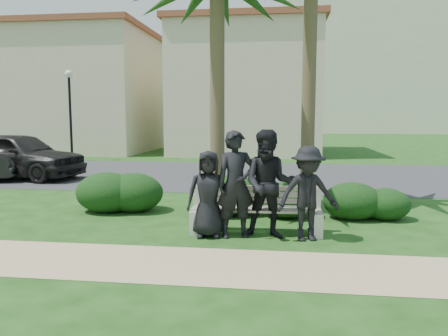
% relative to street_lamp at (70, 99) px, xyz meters
% --- Properties ---
extents(ground, '(160.00, 160.00, 0.00)m').
position_rel_street_lamp_xyz_m(ground, '(9.00, -12.00, -2.94)').
color(ground, '#173E11').
rests_on(ground, ground).
extents(footpath, '(30.00, 1.60, 0.01)m').
position_rel_street_lamp_xyz_m(footpath, '(9.00, -13.80, -2.94)').
color(footpath, tan).
rests_on(footpath, ground).
extents(asphalt_street, '(160.00, 8.00, 0.01)m').
position_rel_street_lamp_xyz_m(asphalt_street, '(9.00, -4.00, -2.94)').
color(asphalt_street, '#2D2D30').
rests_on(asphalt_street, ground).
extents(stucco_bldg_left, '(10.40, 8.40, 7.30)m').
position_rel_street_lamp_xyz_m(stucco_bldg_left, '(-3.00, 6.00, 0.72)').
color(stucco_bldg_left, beige).
rests_on(stucco_bldg_left, ground).
extents(stucco_bldg_right, '(8.40, 8.40, 7.30)m').
position_rel_street_lamp_xyz_m(stucco_bldg_right, '(8.00, 6.00, 0.72)').
color(stucco_bldg_right, beige).
rests_on(stucco_bldg_right, ground).
extents(hotel_tower, '(26.00, 18.00, 37.30)m').
position_rel_street_lamp_xyz_m(hotel_tower, '(23.00, 43.00, 10.46)').
color(hotel_tower, beige).
rests_on(hotel_tower, ground).
extents(street_lamp, '(0.36, 0.36, 4.29)m').
position_rel_street_lamp_xyz_m(street_lamp, '(0.00, 0.00, 0.00)').
color(street_lamp, black).
rests_on(street_lamp, ground).
extents(park_bench, '(2.38, 0.60, 0.83)m').
position_rel_street_lamp_xyz_m(park_bench, '(9.51, -11.95, -2.57)').
color(park_bench, '#A09586').
rests_on(park_bench, ground).
extents(man_a, '(0.81, 0.58, 1.54)m').
position_rel_street_lamp_xyz_m(man_a, '(8.68, -12.29, -2.17)').
color(man_a, black).
rests_on(man_a, ground).
extents(man_b, '(0.80, 0.66, 1.90)m').
position_rel_street_lamp_xyz_m(man_b, '(9.17, -12.25, -1.99)').
color(man_b, black).
rests_on(man_b, ground).
extents(man_c, '(0.96, 0.76, 1.91)m').
position_rel_street_lamp_xyz_m(man_c, '(9.75, -12.23, -1.99)').
color(man_c, black).
rests_on(man_c, ground).
extents(man_d, '(1.18, 0.86, 1.64)m').
position_rel_street_lamp_xyz_m(man_d, '(10.42, -12.30, -2.12)').
color(man_d, black).
rests_on(man_d, ground).
extents(hedge_a, '(1.41, 1.16, 0.92)m').
position_rel_street_lamp_xyz_m(hedge_a, '(6.08, -10.53, -2.48)').
color(hedge_a, black).
rests_on(hedge_a, ground).
extents(hedge_b, '(1.37, 1.14, 0.90)m').
position_rel_street_lamp_xyz_m(hedge_b, '(6.64, -10.41, -2.50)').
color(hedge_b, black).
rests_on(hedge_b, ground).
extents(hedge_c, '(1.20, 0.99, 0.79)m').
position_rel_street_lamp_xyz_m(hedge_c, '(8.74, -10.56, -2.55)').
color(hedge_c, black).
rests_on(hedge_c, ground).
extents(hedge_d, '(1.35, 1.11, 0.88)m').
position_rel_street_lamp_xyz_m(hedge_d, '(8.90, -10.40, -2.50)').
color(hedge_d, black).
rests_on(hedge_d, ground).
extents(hedge_e, '(1.21, 1.00, 0.79)m').
position_rel_street_lamp_xyz_m(hedge_e, '(11.45, -10.54, -2.55)').
color(hedge_e, black).
rests_on(hedge_e, ground).
extents(hedge_f, '(1.04, 0.86, 0.68)m').
position_rel_street_lamp_xyz_m(hedge_f, '(12.12, -10.52, -2.60)').
color(hedge_f, black).
rests_on(hedge_f, ground).
extents(hedge_extra, '(1.20, 0.99, 0.79)m').
position_rel_street_lamp_xyz_m(hedge_extra, '(10.11, -10.56, -2.55)').
color(hedge_extra, black).
rests_on(hedge_extra, ground).
extents(car_a, '(4.94, 2.61, 1.60)m').
position_rel_street_lamp_xyz_m(car_a, '(0.97, -5.90, -2.14)').
color(car_a, black).
rests_on(car_a, ground).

